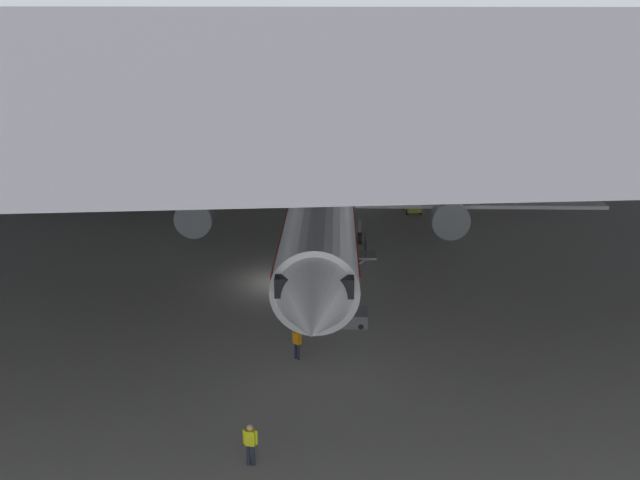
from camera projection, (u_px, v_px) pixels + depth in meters
name	position (u px, v px, depth m)	size (l,w,h in m)	color
ground_plane	(286.00, 283.00, 42.83)	(110.00, 110.00, 0.00)	gray
hangar_structure	(274.00, 24.00, 51.22)	(121.00, 99.00, 15.74)	#4C4F54
airplane_main	(322.00, 203.00, 46.74)	(39.46, 40.68, 12.55)	white
boarding_stairs	(331.00, 310.00, 36.95)	(4.55, 1.92, 4.88)	slate
crew_worker_near_nose	(250.00, 442.00, 25.18)	(0.54, 0.30, 1.70)	#232838
crew_worker_by_stairs	(297.00, 341.00, 33.05)	(0.42, 0.41, 1.62)	#232838
airplane_distant	(123.00, 135.00, 75.32)	(32.19, 32.21, 10.73)	white
baggage_tug	(412.00, 206.00, 58.01)	(1.28, 2.20, 0.90)	yellow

